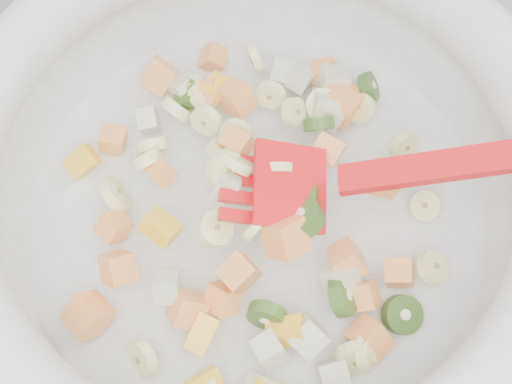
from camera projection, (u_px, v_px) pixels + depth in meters
counter at (359, 309)px, 0.98m from camera, size 2.00×0.60×0.90m
mixing_bowl at (256, 182)px, 0.49m from camera, size 0.43×0.43×0.14m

